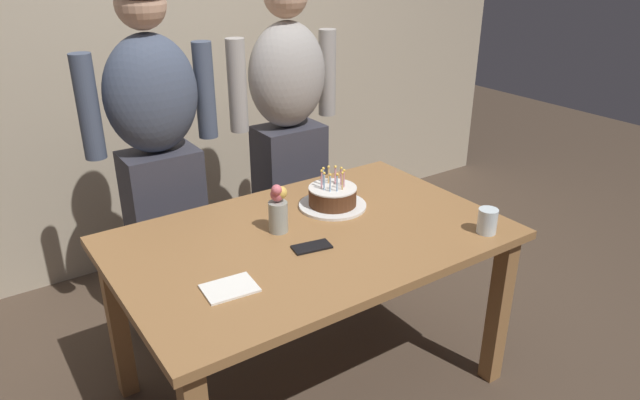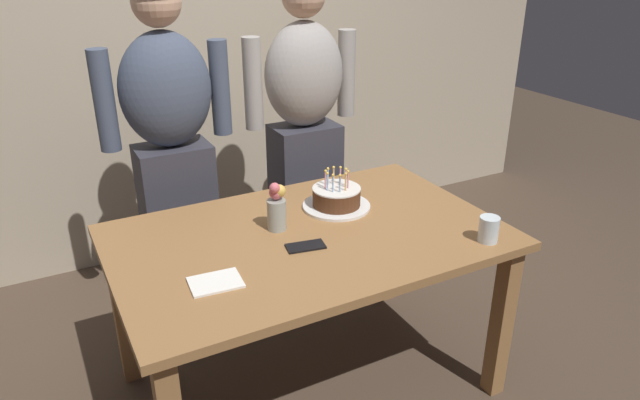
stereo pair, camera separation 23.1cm
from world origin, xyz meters
name	(u,v)px [view 2 (the right image)]	position (x,y,z in m)	size (l,w,h in m)	color
ground_plane	(309,382)	(0.00, 0.00, 0.00)	(10.00, 10.00, 0.00)	#47382B
back_wall	(183,34)	(0.00, 1.55, 1.30)	(5.20, 0.10, 2.60)	tan
dining_table	(308,255)	(0.00, 0.00, 0.64)	(1.50, 0.96, 0.74)	olive
birthday_cake	(336,198)	(0.22, 0.16, 0.78)	(0.29, 0.29, 0.17)	white
water_glass_near	(489,229)	(0.57, -0.37, 0.79)	(0.08, 0.08, 0.10)	silver
cell_phone	(306,246)	(-0.06, -0.09, 0.74)	(0.14, 0.07, 0.01)	black
napkin_stack	(216,282)	(-0.44, -0.18, 0.74)	(0.17, 0.13, 0.01)	white
flower_vase	(277,207)	(-0.09, 0.09, 0.84)	(0.08, 0.08, 0.20)	#999E93
person_man_bearded	(173,155)	(-0.31, 0.77, 0.87)	(0.61, 0.27, 1.66)	#33333D
person_woman_cardigan	(305,134)	(0.37, 0.77, 0.87)	(0.61, 0.27, 1.66)	#33333D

